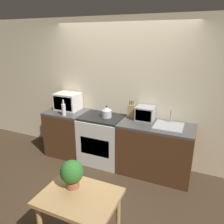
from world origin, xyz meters
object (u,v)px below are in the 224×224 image
object	(u,v)px
bottle	(64,109)
toaster_oven	(145,113)
kettle	(107,112)
dining_table	(80,206)
microwave	(68,101)
stove_range	(102,139)

from	to	relation	value
bottle	toaster_oven	world-z (taller)	bottle
kettle	dining_table	bearing A→B (deg)	-73.32
toaster_oven	dining_table	distance (m)	2.00
toaster_oven	dining_table	world-z (taller)	toaster_oven
toaster_oven	dining_table	bearing A→B (deg)	-93.43
bottle	dining_table	bearing A→B (deg)	-50.87
dining_table	toaster_oven	bearing A→B (deg)	86.57
microwave	toaster_oven	bearing A→B (deg)	1.58
dining_table	kettle	bearing A→B (deg)	106.68
kettle	microwave	xyz separation A→B (m)	(-0.89, 0.10, 0.07)
microwave	bottle	xyz separation A→B (m)	(0.12, -0.31, -0.05)
toaster_oven	stove_range	bearing A→B (deg)	-168.81
kettle	microwave	world-z (taller)	microwave
microwave	kettle	bearing A→B (deg)	-6.47
toaster_oven	bottle	bearing A→B (deg)	-165.95
stove_range	bottle	distance (m)	0.90
bottle	dining_table	size ratio (longest dim) A/B	0.38
bottle	kettle	bearing A→B (deg)	15.65
kettle	stove_range	bearing A→B (deg)	-176.06
stove_range	dining_table	xyz separation A→B (m)	(0.64, -1.81, 0.19)
stove_range	bottle	bearing A→B (deg)	-162.80
kettle	toaster_oven	distance (m)	0.68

